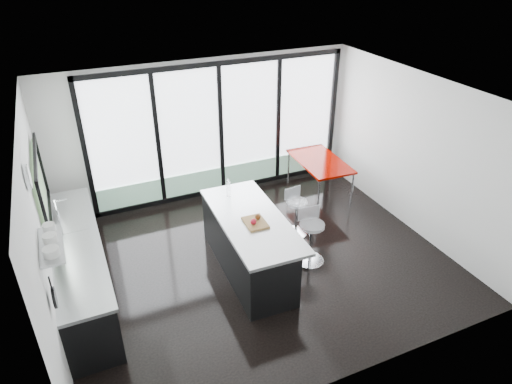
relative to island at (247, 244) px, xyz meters
name	(u,v)px	position (x,y,z in m)	size (l,w,h in m)	color
floor	(258,262)	(0.22, 0.08, -0.48)	(6.00, 5.00, 0.00)	black
ceiling	(258,97)	(0.22, 0.08, 2.32)	(6.00, 5.00, 0.00)	white
wall_back	(219,136)	(0.49, 2.55, 0.79)	(6.00, 0.09, 2.80)	silver
wall_front	(354,291)	(0.22, -2.42, 0.92)	(6.00, 0.00, 2.80)	silver
wall_left	(42,212)	(-2.75, 0.35, 1.08)	(0.26, 5.00, 2.80)	silver
wall_right	(415,154)	(3.22, 0.08, 0.92)	(0.00, 5.00, 2.80)	silver
counter_cabinets	(81,267)	(-2.45, 0.48, -0.02)	(0.69, 3.24, 1.36)	black
island	(247,244)	(0.00, 0.00, 0.00)	(1.04, 2.34, 1.23)	black
bar_stool_near	(311,243)	(1.01, -0.26, -0.11)	(0.47, 0.47, 0.74)	silver
bar_stool_far	(296,217)	(1.19, 0.56, -0.14)	(0.43, 0.43, 0.68)	silver
red_table	(319,178)	(2.29, 1.64, -0.09)	(0.84, 1.47, 0.79)	#7C0800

